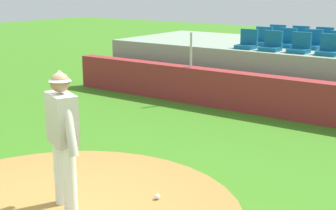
# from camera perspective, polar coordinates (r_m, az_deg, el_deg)

# --- Properties ---
(pitcher) EXTENTS (0.77, 0.43, 1.76)m
(pitcher) POSITION_cam_1_polar(r_m,az_deg,el_deg) (5.99, -12.34, -2.94)
(pitcher) COLOR white
(pitcher) RESTS_ON pitchers_mound
(baseball) EXTENTS (0.07, 0.07, 0.07)m
(baseball) POSITION_cam_1_polar(r_m,az_deg,el_deg) (6.44, -1.27, -10.76)
(baseball) COLOR white
(baseball) RESTS_ON pitchers_mound
(brick_barrier) EXTENTS (12.41, 0.40, 0.94)m
(brick_barrier) POSITION_cam_1_polar(r_m,az_deg,el_deg) (11.54, 12.90, 0.94)
(brick_barrier) COLOR maroon
(brick_barrier) RESTS_ON ground_plane
(fence_post_left) EXTENTS (0.06, 0.06, 0.89)m
(fence_post_left) POSITION_cam_1_polar(r_m,az_deg,el_deg) (12.50, 2.73, 6.53)
(fence_post_left) COLOR silver
(fence_post_left) RESTS_ON brick_barrier
(bleacher_platform) EXTENTS (11.42, 3.82, 1.37)m
(bleacher_platform) POSITION_cam_1_polar(r_m,az_deg,el_deg) (13.82, 17.07, 3.73)
(bleacher_platform) COLOR gray
(bleacher_platform) RESTS_ON ground_plane
(stadium_chair_0) EXTENTS (0.48, 0.44, 0.50)m
(stadium_chair_0) POSITION_cam_1_polar(r_m,az_deg,el_deg) (12.98, 9.34, 7.29)
(stadium_chair_0) COLOR #0F5886
(stadium_chair_0) RESTS_ON bleacher_platform
(stadium_chair_1) EXTENTS (0.48, 0.44, 0.50)m
(stadium_chair_1) POSITION_cam_1_polar(r_m,az_deg,el_deg) (12.65, 12.12, 7.00)
(stadium_chair_1) COLOR #0F5886
(stadium_chair_1) RESTS_ON bleacher_platform
(stadium_chair_2) EXTENTS (0.48, 0.44, 0.50)m
(stadium_chair_2) POSITION_cam_1_polar(r_m,az_deg,el_deg) (12.43, 15.27, 6.70)
(stadium_chair_2) COLOR #0F5886
(stadium_chair_2) RESTS_ON bleacher_platform
(stadium_chair_3) EXTENTS (0.48, 0.44, 0.50)m
(stadium_chair_3) POSITION_cam_1_polar(r_m,az_deg,el_deg) (12.20, 18.45, 6.34)
(stadium_chair_3) COLOR #0F5886
(stadium_chair_3) RESTS_ON bleacher_platform
(stadium_chair_5) EXTENTS (0.48, 0.44, 0.50)m
(stadium_chair_5) POSITION_cam_1_polar(r_m,az_deg,el_deg) (13.78, 11.10, 7.60)
(stadium_chair_5) COLOR #0F5886
(stadium_chair_5) RESTS_ON bleacher_platform
(stadium_chair_6) EXTENTS (0.48, 0.44, 0.50)m
(stadium_chair_6) POSITION_cam_1_polar(r_m,az_deg,el_deg) (13.51, 13.81, 7.33)
(stadium_chair_6) COLOR #0F5886
(stadium_chair_6) RESTS_ON bleacher_platform
(stadium_chair_7) EXTENTS (0.48, 0.44, 0.50)m
(stadium_chair_7) POSITION_cam_1_polar(r_m,az_deg,el_deg) (13.28, 16.60, 7.05)
(stadium_chair_7) COLOR #0F5886
(stadium_chair_7) RESTS_ON bleacher_platform
(stadium_chair_10) EXTENTS (0.48, 0.44, 0.50)m
(stadium_chair_10) POSITION_cam_1_polar(r_m,az_deg,el_deg) (14.57, 12.64, 7.86)
(stadium_chair_10) COLOR #0F5886
(stadium_chair_10) RESTS_ON bleacher_platform
(stadium_chair_11) EXTENTS (0.48, 0.44, 0.50)m
(stadium_chair_11) POSITION_cam_1_polar(r_m,az_deg,el_deg) (14.32, 15.23, 7.60)
(stadium_chair_11) COLOR #0F5886
(stadium_chair_11) RESTS_ON bleacher_platform
(stadium_chair_12) EXTENTS (0.48, 0.44, 0.50)m
(stadium_chair_12) POSITION_cam_1_polar(r_m,az_deg,el_deg) (14.07, 17.85, 7.32)
(stadium_chair_12) COLOR #0F5886
(stadium_chair_12) RESTS_ON bleacher_platform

